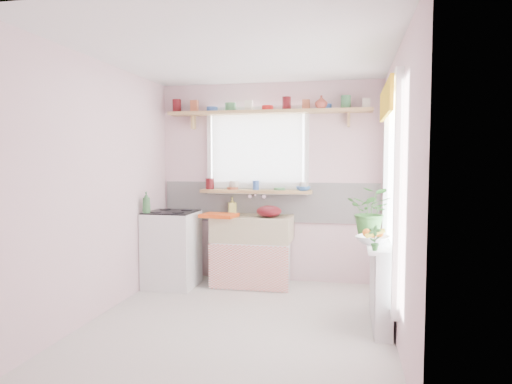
# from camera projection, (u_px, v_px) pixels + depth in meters

# --- Properties ---
(room) EXTENTS (3.20, 3.20, 3.20)m
(room) POSITION_uv_depth(u_px,v_px,m) (318.00, 175.00, 4.92)
(room) COLOR beige
(room) RESTS_ON ground
(sink_unit) EXTENTS (0.95, 0.65, 1.11)m
(sink_unit) POSITION_uv_depth(u_px,v_px,m) (253.00, 250.00, 5.57)
(sink_unit) COLOR white
(sink_unit) RESTS_ON ground
(cooker) EXTENTS (0.58, 0.58, 0.93)m
(cooker) POSITION_uv_depth(u_px,v_px,m) (172.00, 249.00, 5.52)
(cooker) COLOR white
(cooker) RESTS_ON ground
(radiator_ledge) EXTENTS (0.22, 0.95, 0.78)m
(radiator_ledge) POSITION_uv_depth(u_px,v_px,m) (381.00, 283.00, 4.22)
(radiator_ledge) COLOR white
(radiator_ledge) RESTS_ON ground
(windowsill) EXTENTS (1.40, 0.22, 0.04)m
(windowsill) POSITION_uv_depth(u_px,v_px,m) (256.00, 191.00, 5.71)
(windowsill) COLOR tan
(windowsill) RESTS_ON room
(pine_shelf) EXTENTS (2.52, 0.24, 0.04)m
(pine_shelf) POSITION_uv_depth(u_px,v_px,m) (268.00, 112.00, 5.60)
(pine_shelf) COLOR tan
(pine_shelf) RESTS_ON room
(shelf_crockery) EXTENTS (2.47, 0.11, 0.12)m
(shelf_crockery) POSITION_uv_depth(u_px,v_px,m) (268.00, 106.00, 5.59)
(shelf_crockery) COLOR #590F14
(shelf_crockery) RESTS_ON pine_shelf
(sill_crockery) EXTENTS (1.35, 0.11, 0.12)m
(sill_crockery) POSITION_uv_depth(u_px,v_px,m) (256.00, 185.00, 5.70)
(sill_crockery) COLOR #590F14
(sill_crockery) RESTS_ON windowsill
(dish_tray) EXTENTS (0.44, 0.35, 0.04)m
(dish_tray) POSITION_uv_depth(u_px,v_px,m) (219.00, 215.00, 5.45)
(dish_tray) COLOR #EC4F15
(dish_tray) RESTS_ON sink_unit
(colander) EXTENTS (0.40, 0.40, 0.14)m
(colander) POSITION_uv_depth(u_px,v_px,m) (269.00, 211.00, 5.46)
(colander) COLOR #5A0F17
(colander) RESTS_ON sink_unit
(jade_plant) EXTENTS (0.53, 0.49, 0.49)m
(jade_plant) POSITION_uv_depth(u_px,v_px,m) (371.00, 211.00, 4.58)
(jade_plant) COLOR #326B2A
(jade_plant) RESTS_ON radiator_ledge
(fruit_bowl) EXTENTS (0.37, 0.37, 0.07)m
(fruit_bowl) POSITION_uv_depth(u_px,v_px,m) (372.00, 240.00, 4.12)
(fruit_bowl) COLOR white
(fruit_bowl) RESTS_ON radiator_ledge
(herb_pot) EXTENTS (0.13, 0.11, 0.21)m
(herb_pot) POSITION_uv_depth(u_px,v_px,m) (374.00, 238.00, 3.81)
(herb_pot) COLOR #275A24
(herb_pot) RESTS_ON radiator_ledge
(soap_bottle_sink) EXTENTS (0.12, 0.13, 0.21)m
(soap_bottle_sink) POSITION_uv_depth(u_px,v_px,m) (232.00, 205.00, 5.80)
(soap_bottle_sink) COLOR #F8ED6E
(soap_bottle_sink) RESTS_ON sink_unit
(sill_cup) EXTENTS (0.14, 0.14, 0.10)m
(sill_cup) POSITION_uv_depth(u_px,v_px,m) (235.00, 185.00, 5.82)
(sill_cup) COLOR beige
(sill_cup) RESTS_ON windowsill
(sill_bowl) EXTENTS (0.20, 0.20, 0.05)m
(sill_bowl) POSITION_uv_depth(u_px,v_px,m) (303.00, 189.00, 5.52)
(sill_bowl) COLOR #3164A1
(sill_bowl) RESTS_ON windowsill
(shelf_vase) EXTENTS (0.18, 0.18, 0.16)m
(shelf_vase) POSITION_uv_depth(u_px,v_px,m) (321.00, 102.00, 5.40)
(shelf_vase) COLOR #A24031
(shelf_vase) RESTS_ON pine_shelf
(cooker_bottle) EXTENTS (0.11, 0.11, 0.25)m
(cooker_bottle) POSITION_uv_depth(u_px,v_px,m) (146.00, 202.00, 5.31)
(cooker_bottle) COLOR #3A7540
(cooker_bottle) RESTS_ON cooker
(fruit) EXTENTS (0.20, 0.14, 0.10)m
(fruit) POSITION_uv_depth(u_px,v_px,m) (373.00, 233.00, 4.12)
(fruit) COLOR orange
(fruit) RESTS_ON fruit_bowl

